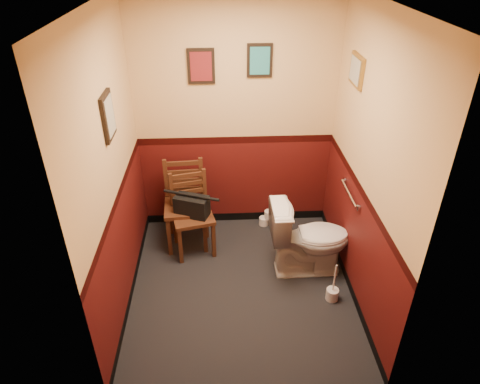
# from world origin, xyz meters

# --- Properties ---
(floor) EXTENTS (2.20, 2.40, 0.00)m
(floor) POSITION_xyz_m (0.00, 0.00, 0.00)
(floor) COLOR black
(floor) RESTS_ON ground
(ceiling) EXTENTS (2.20, 2.40, 0.00)m
(ceiling) POSITION_xyz_m (0.00, 0.00, 2.70)
(ceiling) COLOR silver
(ceiling) RESTS_ON ground
(wall_back) EXTENTS (2.20, 0.00, 2.70)m
(wall_back) POSITION_xyz_m (0.00, 1.20, 1.35)
(wall_back) COLOR #490F0D
(wall_back) RESTS_ON ground
(wall_front) EXTENTS (2.20, 0.00, 2.70)m
(wall_front) POSITION_xyz_m (0.00, -1.20, 1.35)
(wall_front) COLOR #490F0D
(wall_front) RESTS_ON ground
(wall_left) EXTENTS (0.00, 2.40, 2.70)m
(wall_left) POSITION_xyz_m (-1.10, 0.00, 1.35)
(wall_left) COLOR #490F0D
(wall_left) RESTS_ON ground
(wall_right) EXTENTS (0.00, 2.40, 2.70)m
(wall_right) POSITION_xyz_m (1.10, 0.00, 1.35)
(wall_right) COLOR #490F0D
(wall_right) RESTS_ON ground
(grab_bar) EXTENTS (0.05, 0.56, 0.06)m
(grab_bar) POSITION_xyz_m (1.07, 0.25, 0.95)
(grab_bar) COLOR silver
(grab_bar) RESTS_ON wall_right
(framed_print_back_a) EXTENTS (0.28, 0.04, 0.36)m
(framed_print_back_a) POSITION_xyz_m (-0.35, 1.18, 1.95)
(framed_print_back_a) COLOR black
(framed_print_back_a) RESTS_ON wall_back
(framed_print_back_b) EXTENTS (0.26, 0.04, 0.34)m
(framed_print_back_b) POSITION_xyz_m (0.25, 1.18, 2.00)
(framed_print_back_b) COLOR black
(framed_print_back_b) RESTS_ON wall_back
(framed_print_left) EXTENTS (0.04, 0.30, 0.38)m
(framed_print_left) POSITION_xyz_m (-1.08, 0.10, 1.85)
(framed_print_left) COLOR black
(framed_print_left) RESTS_ON wall_left
(framed_print_right) EXTENTS (0.04, 0.34, 0.28)m
(framed_print_right) POSITION_xyz_m (1.08, 0.60, 2.05)
(framed_print_right) COLOR olive
(framed_print_right) RESTS_ON wall_right
(toilet) EXTENTS (0.84, 0.48, 0.82)m
(toilet) POSITION_xyz_m (0.72, 0.25, 0.41)
(toilet) COLOR white
(toilet) RESTS_ON floor
(toilet_brush) EXTENTS (0.12, 0.12, 0.44)m
(toilet_brush) POSITION_xyz_m (0.89, -0.21, 0.07)
(toilet_brush) COLOR silver
(toilet_brush) RESTS_ON floor
(chair_left) EXTENTS (0.49, 0.49, 0.99)m
(chair_left) POSITION_xyz_m (-0.59, 0.83, 0.50)
(chair_left) COLOR #482615
(chair_left) RESTS_ON floor
(chair_right) EXTENTS (0.52, 0.52, 0.92)m
(chair_right) POSITION_xyz_m (-0.51, 0.69, 0.46)
(chair_right) COLOR #482615
(chair_right) RESTS_ON floor
(handbag) EXTENTS (0.40, 0.30, 0.26)m
(handbag) POSITION_xyz_m (-0.50, 0.65, 0.60)
(handbag) COLOR black
(handbag) RESTS_ON chair_right
(tp_stack) EXTENTS (0.23, 0.12, 0.20)m
(tp_stack) POSITION_xyz_m (0.40, 1.08, 0.09)
(tp_stack) COLOR silver
(tp_stack) RESTS_ON floor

